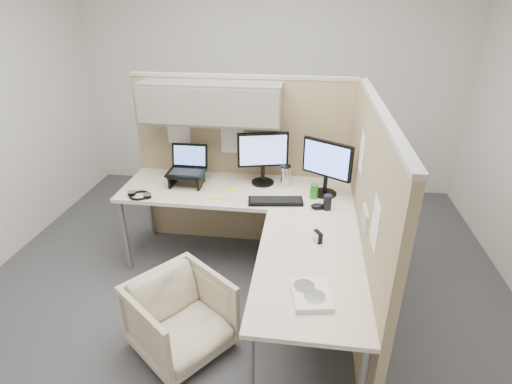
# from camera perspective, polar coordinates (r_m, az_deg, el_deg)

# --- Properties ---
(ground) EXTENTS (4.50, 4.50, 0.00)m
(ground) POSITION_cam_1_polar(r_m,az_deg,el_deg) (3.39, -2.32, -14.79)
(ground) COLOR #3C3C41
(ground) RESTS_ON ground
(partition_back) EXTENTS (2.00, 0.36, 1.63)m
(partition_back) POSITION_cam_1_polar(r_m,az_deg,el_deg) (3.60, -3.78, 7.87)
(partition_back) COLOR tan
(partition_back) RESTS_ON ground
(partition_right) EXTENTS (0.07, 2.03, 1.63)m
(partition_right) POSITION_cam_1_polar(r_m,az_deg,el_deg) (2.86, 15.25, -4.30)
(partition_right) COLOR tan
(partition_right) RESTS_ON ground
(desk) EXTENTS (2.00, 1.98, 0.73)m
(desk) POSITION_cam_1_polar(r_m,az_deg,el_deg) (3.08, 0.14, -3.76)
(desk) COLOR beige
(desk) RESTS_ON ground
(office_chair) EXTENTS (0.79, 0.79, 0.60)m
(office_chair) POSITION_cam_1_polar(r_m,az_deg,el_deg) (2.85, -10.75, -16.80)
(office_chair) COLOR beige
(office_chair) RESTS_ON ground
(monitor_left) EXTENTS (0.43, 0.20, 0.47)m
(monitor_left) POSITION_cam_1_polar(r_m,az_deg,el_deg) (3.44, 1.00, 5.43)
(monitor_left) COLOR black
(monitor_left) RESTS_ON desk
(monitor_right) EXTENTS (0.39, 0.26, 0.47)m
(monitor_right) POSITION_cam_1_polar(r_m,az_deg,el_deg) (3.29, 10.07, 3.99)
(monitor_right) COLOR black
(monitor_right) RESTS_ON desk
(laptop_station) EXTENTS (0.32, 0.28, 0.33)m
(laptop_station) POSITION_cam_1_polar(r_m,az_deg,el_deg) (3.54, -9.80, 3.06)
(laptop_station) COLOR black
(laptop_station) RESTS_ON desk
(keyboard) EXTENTS (0.45, 0.20, 0.02)m
(keyboard) POSITION_cam_1_polar(r_m,az_deg,el_deg) (3.21, 2.80, -1.32)
(keyboard) COLOR black
(keyboard) RESTS_ON desk
(mouse) EXTENTS (0.12, 0.09, 0.04)m
(mouse) POSITION_cam_1_polar(r_m,az_deg,el_deg) (3.15, 8.83, -2.02)
(mouse) COLOR black
(mouse) RESTS_ON desk
(travel_mug) EXTENTS (0.09, 0.09, 0.19)m
(travel_mug) POSITION_cam_1_polar(r_m,az_deg,el_deg) (3.48, 4.24, 2.34)
(travel_mug) COLOR silver
(travel_mug) RESTS_ON desk
(soda_can_green) EXTENTS (0.07, 0.07, 0.12)m
(soda_can_green) POSITION_cam_1_polar(r_m,az_deg,el_deg) (3.14, 10.16, -1.47)
(soda_can_green) COLOR black
(soda_can_green) RESTS_ON desk
(soda_can_silver) EXTENTS (0.07, 0.07, 0.12)m
(soda_can_silver) POSITION_cam_1_polar(r_m,az_deg,el_deg) (3.30, 8.28, 0.11)
(soda_can_silver) COLOR #268C1E
(soda_can_silver) RESTS_ON desk
(sticky_note_c) EXTENTS (0.10, 0.10, 0.01)m
(sticky_note_c) POSITION_cam_1_polar(r_m,az_deg,el_deg) (3.56, -7.87, 1.16)
(sticky_note_c) COLOR #D8E43C
(sticky_note_c) RESTS_ON desk
(sticky_note_a) EXTENTS (0.10, 0.10, 0.01)m
(sticky_note_a) POSITION_cam_1_polar(r_m,az_deg,el_deg) (3.31, -5.83, -0.75)
(sticky_note_a) COLOR #D8E43C
(sticky_note_a) RESTS_ON desk
(sticky_note_d) EXTENTS (0.08, 0.08, 0.01)m
(sticky_note_d) POSITION_cam_1_polar(r_m,az_deg,el_deg) (3.44, -3.32, 0.42)
(sticky_note_d) COLOR #D8E43C
(sticky_note_d) RESTS_ON desk
(headphones) EXTENTS (0.21, 0.20, 0.03)m
(headphones) POSITION_cam_1_polar(r_m,az_deg,el_deg) (3.44, -16.31, -0.43)
(headphones) COLOR black
(headphones) RESTS_ON desk
(paper_stack) EXTENTS (0.25, 0.30, 0.03)m
(paper_stack) POSITION_cam_1_polar(r_m,az_deg,el_deg) (2.29, 7.85, -14.31)
(paper_stack) COLOR white
(paper_stack) RESTS_ON desk
(desk_clock) EXTENTS (0.06, 0.08, 0.08)m
(desk_clock) POSITION_cam_1_polar(r_m,az_deg,el_deg) (2.73, 8.81, -6.32)
(desk_clock) COLOR black
(desk_clock) RESTS_ON desk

